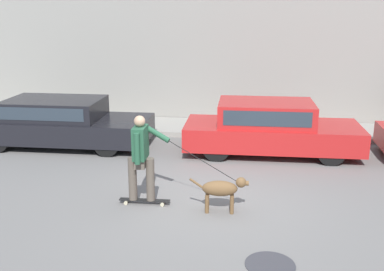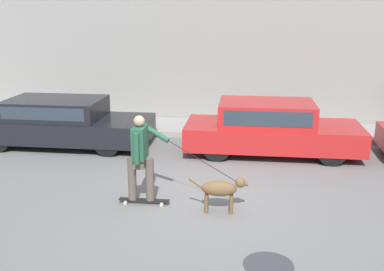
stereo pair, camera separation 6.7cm
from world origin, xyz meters
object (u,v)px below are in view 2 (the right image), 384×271
Objects in this scene: parked_car_0 at (61,123)px; parked_car_1 at (271,129)px; dog at (221,189)px; skateboarder at (141,155)px.

parked_car_1 reaches higher than parked_car_0.
parked_car_0 is at bearing 138.57° from dog.
skateboarder reaches higher than dog.
parked_car_0 is 4.55m from skateboarder.
parked_car_0 is at bearing 130.31° from skateboarder.
parked_car_1 is 1.92× the size of skateboarder.
skateboarder reaches higher than parked_car_0.
parked_car_1 is at bearing 71.69° from dog.
parked_car_1 is 3.65m from dog.
parked_car_1 is 4.17m from skateboarder.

